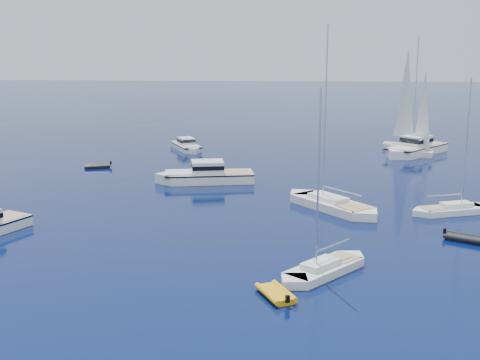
% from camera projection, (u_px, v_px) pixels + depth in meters
% --- Properties ---
extents(ground, '(400.00, 400.00, 0.00)m').
position_uv_depth(ground, '(282.00, 316.00, 36.95)').
color(ground, '#08164D').
rests_on(ground, ground).
extents(motor_cruiser_centre, '(12.09, 5.53, 3.06)m').
position_uv_depth(motor_cruiser_centre, '(206.00, 182.00, 70.89)').
color(motor_cruiser_centre, silver).
rests_on(motor_cruiser_centre, ground).
extents(motor_cruiser_distant, '(11.23, 11.97, 3.30)m').
position_uv_depth(motor_cruiser_distant, '(415.00, 154.00, 87.63)').
color(motor_cruiser_distant, white).
rests_on(motor_cruiser_distant, ground).
extents(motor_cruiser_horizon, '(6.07, 8.69, 2.21)m').
position_uv_depth(motor_cruiser_horizon, '(187.00, 150.00, 91.08)').
color(motor_cruiser_horizon, silver).
rests_on(motor_cruiser_horizon, ground).
extents(sailboat_fore, '(7.60, 8.25, 13.11)m').
position_uv_depth(sailboat_fore, '(324.00, 273.00, 43.55)').
color(sailboat_fore, silver).
rests_on(sailboat_fore, ground).
extents(sailboat_mid_r, '(9.96, 11.22, 17.57)m').
position_uv_depth(sailboat_mid_r, '(331.00, 209.00, 59.91)').
color(sailboat_mid_r, white).
rests_on(sailboat_mid_r, ground).
extents(sailboat_centre, '(8.93, 4.92, 12.74)m').
position_uv_depth(sailboat_centre, '(453.00, 213.00, 58.43)').
color(sailboat_centre, white).
rests_on(sailboat_centre, ground).
extents(sailboat_sails_r, '(7.51, 11.25, 16.35)m').
position_uv_depth(sailboat_sails_r, '(407.00, 152.00, 89.33)').
color(sailboat_sails_r, silver).
rests_on(sailboat_sails_r, ground).
extents(tender_yellow, '(3.09, 3.78, 0.95)m').
position_uv_depth(tender_yellow, '(276.00, 297.00, 39.61)').
color(tender_yellow, '#E3A70D').
rests_on(tender_yellow, ground).
extents(tender_grey_near, '(3.62, 3.12, 0.95)m').
position_uv_depth(tender_grey_near, '(464.00, 241.00, 50.54)').
color(tender_grey_near, black).
rests_on(tender_grey_near, ground).
extents(tender_grey_far, '(3.70, 2.80, 0.95)m').
position_uv_depth(tender_grey_far, '(97.00, 168.00, 78.67)').
color(tender_grey_far, black).
rests_on(tender_grey_far, ground).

